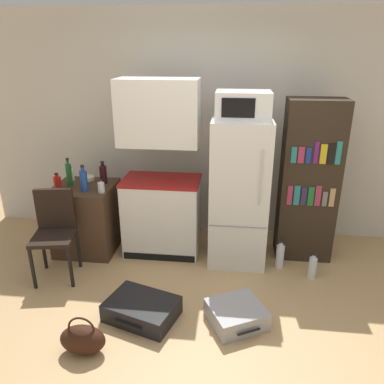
# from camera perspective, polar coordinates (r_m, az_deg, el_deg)

# --- Properties ---
(ground_plane) EXTENTS (24.00, 24.00, 0.00)m
(ground_plane) POSITION_cam_1_polar(r_m,az_deg,el_deg) (3.35, 2.30, -20.76)
(ground_plane) COLOR tan
(wall_back) EXTENTS (6.40, 0.10, 2.67)m
(wall_back) POSITION_cam_1_polar(r_m,az_deg,el_deg) (4.57, 7.06, 9.69)
(wall_back) COLOR beige
(wall_back) RESTS_ON ground_plane
(side_table) EXTENTS (0.66, 0.65, 0.78)m
(side_table) POSITION_cam_1_polar(r_m,az_deg,el_deg) (4.51, -15.71, -3.80)
(side_table) COLOR #422D1E
(side_table) RESTS_ON ground_plane
(kitchen_hutch) EXTENTS (0.86, 0.53, 1.95)m
(kitchen_hutch) POSITION_cam_1_polar(r_m,az_deg,el_deg) (4.13, -4.75, 2.28)
(kitchen_hutch) COLOR white
(kitchen_hutch) RESTS_ON ground_plane
(refrigerator) EXTENTS (0.60, 0.67, 1.58)m
(refrigerator) POSITION_cam_1_polar(r_m,az_deg,el_deg) (4.03, 7.16, 0.00)
(refrigerator) COLOR silver
(refrigerator) RESTS_ON ground_plane
(microwave) EXTENTS (0.54, 0.43, 0.26)m
(microwave) POSITION_cam_1_polar(r_m,az_deg,el_deg) (3.80, 7.80, 13.05)
(microwave) COLOR silver
(microwave) RESTS_ON refrigerator
(bookshelf) EXTENTS (0.60, 0.37, 1.76)m
(bookshelf) POSITION_cam_1_polar(r_m,az_deg,el_deg) (4.21, 17.37, 1.46)
(bookshelf) COLOR #2D2319
(bookshelf) RESTS_ON ground_plane
(bottle_green_tall) EXTENTS (0.06, 0.06, 0.32)m
(bottle_green_tall) POSITION_cam_1_polar(r_m,az_deg,el_deg) (4.39, -18.24, 2.61)
(bottle_green_tall) COLOR #1E6028
(bottle_green_tall) RESTS_ON side_table
(bottle_ketchup_red) EXTENTS (0.08, 0.08, 0.19)m
(bottle_ketchup_red) POSITION_cam_1_polar(r_m,az_deg,el_deg) (4.29, -19.81, 1.28)
(bottle_ketchup_red) COLOR #AD1914
(bottle_ketchup_red) RESTS_ON side_table
(bottle_milk_white) EXTENTS (0.09, 0.09, 0.16)m
(bottle_milk_white) POSITION_cam_1_polar(r_m,az_deg,el_deg) (4.58, -18.04, 2.52)
(bottle_milk_white) COLOR white
(bottle_milk_white) RESTS_ON side_table
(bottle_clear_short) EXTENTS (0.07, 0.07, 0.14)m
(bottle_clear_short) POSITION_cam_1_polar(r_m,az_deg,el_deg) (4.10, -13.68, 0.72)
(bottle_clear_short) COLOR silver
(bottle_clear_short) RESTS_ON side_table
(bottle_wine_dark) EXTENTS (0.08, 0.08, 0.26)m
(bottle_wine_dark) POSITION_cam_1_polar(r_m,az_deg,el_deg) (4.37, -13.37, 2.70)
(bottle_wine_dark) COLOR black
(bottle_wine_dark) RESTS_ON side_table
(bottle_blue_soda) EXTENTS (0.08, 0.08, 0.29)m
(bottle_blue_soda) POSITION_cam_1_polar(r_m,az_deg,el_deg) (4.18, -16.18, 1.76)
(bottle_blue_soda) COLOR #1E47A3
(bottle_blue_soda) RESTS_ON side_table
(bowl) EXTENTS (0.15, 0.15, 0.04)m
(bowl) POSITION_cam_1_polar(r_m,az_deg,el_deg) (4.55, -15.61, 2.04)
(bowl) COLOR silver
(bowl) RESTS_ON side_table
(chair) EXTENTS (0.47, 0.47, 0.91)m
(chair) POSITION_cam_1_polar(r_m,az_deg,el_deg) (4.05, -20.19, -4.91)
(chair) COLOR black
(chair) RESTS_ON ground_plane
(suitcase_large_flat) EXTENTS (0.69, 0.58, 0.17)m
(suitcase_large_flat) POSITION_cam_1_polar(r_m,az_deg,el_deg) (3.48, -7.65, -17.26)
(suitcase_large_flat) COLOR black
(suitcase_large_flat) RESTS_ON ground_plane
(suitcase_small_flat) EXTENTS (0.58, 0.57, 0.17)m
(suitcase_small_flat) POSITION_cam_1_polar(r_m,az_deg,el_deg) (3.42, 6.77, -18.05)
(suitcase_small_flat) COLOR #99999E
(suitcase_small_flat) RESTS_ON ground_plane
(handbag) EXTENTS (0.36, 0.20, 0.33)m
(handbag) POSITION_cam_1_polar(r_m,az_deg,el_deg) (3.23, -16.31, -20.73)
(handbag) COLOR #33190F
(handbag) RESTS_ON ground_plane
(water_bottle_front) EXTENTS (0.08, 0.08, 0.29)m
(water_bottle_front) POSITION_cam_1_polar(r_m,az_deg,el_deg) (4.12, 17.88, -10.82)
(water_bottle_front) COLOR silver
(water_bottle_front) RESTS_ON ground_plane
(water_bottle_middle) EXTENTS (0.09, 0.09, 0.33)m
(water_bottle_middle) POSITION_cam_1_polar(r_m,az_deg,el_deg) (4.19, 13.25, -9.43)
(water_bottle_middle) COLOR silver
(water_bottle_middle) RESTS_ON ground_plane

